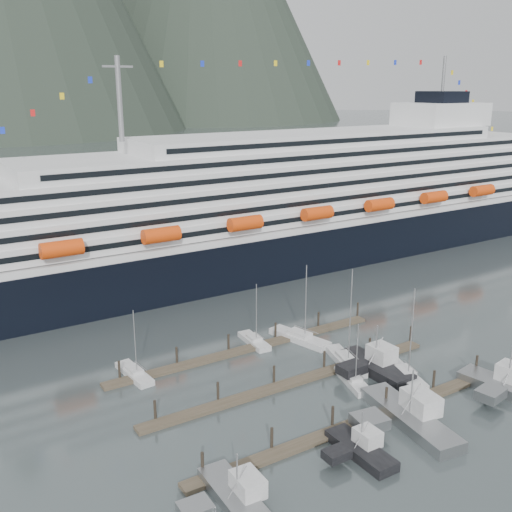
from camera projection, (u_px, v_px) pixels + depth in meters
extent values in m
plane|color=#404B4B|center=(336.00, 382.00, 85.56)|extent=(1600.00, 1600.00, 0.00)
cube|color=black|center=(270.00, 246.00, 142.01)|extent=(210.00, 28.00, 12.00)
cube|color=silver|center=(271.00, 220.00, 140.21)|extent=(205.80, 27.44, 1.50)
cube|color=silver|center=(288.00, 207.00, 142.05)|extent=(185.00, 26.00, 3.20)
cube|color=black|center=(322.00, 216.00, 131.38)|extent=(175.75, 0.20, 1.00)
cube|color=silver|center=(295.00, 193.00, 142.19)|extent=(180.00, 25.00, 3.20)
cube|color=black|center=(329.00, 200.00, 131.92)|extent=(171.00, 0.20, 1.00)
cube|color=silver|center=(302.00, 178.00, 142.32)|extent=(172.00, 24.00, 3.20)
cube|color=black|center=(335.00, 185.00, 132.47)|extent=(163.40, 0.20, 1.00)
cube|color=silver|center=(309.00, 164.00, 142.46)|extent=(160.00, 23.00, 3.20)
cube|color=black|center=(341.00, 169.00, 133.02)|extent=(152.00, 0.20, 1.00)
cube|color=silver|center=(317.00, 151.00, 142.63)|extent=(140.00, 22.00, 3.00)
cube|color=black|center=(347.00, 155.00, 133.59)|extent=(133.00, 0.20, 1.00)
cube|color=silver|center=(324.00, 138.00, 142.82)|extent=(95.00, 20.00, 3.00)
cube|color=black|center=(351.00, 140.00, 134.60)|extent=(90.25, 0.20, 1.00)
cube|color=silver|center=(440.00, 114.00, 162.01)|extent=(22.00, 16.00, 6.00)
cube|color=black|center=(442.00, 97.00, 160.77)|extent=(10.00, 10.00, 3.00)
cylinder|color=gray|center=(119.00, 99.00, 114.66)|extent=(1.00, 1.00, 16.00)
cylinder|color=gray|center=(444.00, 76.00, 159.25)|extent=(0.80, 0.80, 10.00)
cylinder|color=#E2400B|center=(62.00, 249.00, 100.33)|extent=(7.00, 2.80, 2.80)
cylinder|color=#E2400B|center=(161.00, 235.00, 109.53)|extent=(7.00, 2.80, 2.80)
cylinder|color=#E2400B|center=(245.00, 223.00, 118.72)|extent=(7.00, 2.80, 2.80)
cylinder|color=#E2400B|center=(317.00, 213.00, 127.92)|extent=(7.00, 2.80, 2.80)
cylinder|color=#E2400B|center=(380.00, 205.00, 137.11)|extent=(7.00, 2.80, 2.80)
cylinder|color=#E2400B|center=(434.00, 197.00, 146.31)|extent=(7.00, 2.80, 2.80)
cylinder|color=#E2400B|center=(482.00, 190.00, 155.50)|extent=(7.00, 2.80, 2.80)
cube|color=#41382A|center=(356.00, 423.00, 74.80)|extent=(48.00, 2.00, 0.50)
cylinder|color=black|center=(202.00, 465.00, 64.65)|extent=(0.36, 0.36, 3.20)
cylinder|color=black|center=(272.00, 440.00, 69.24)|extent=(0.36, 0.36, 3.20)
cylinder|color=black|center=(332.00, 418.00, 73.84)|extent=(0.36, 0.36, 3.20)
cylinder|color=black|center=(386.00, 398.00, 78.44)|extent=(0.36, 0.36, 3.20)
cylinder|color=black|center=(434.00, 381.00, 83.04)|extent=(0.36, 0.36, 3.20)
cylinder|color=black|center=(476.00, 365.00, 87.64)|extent=(0.36, 0.36, 3.20)
cube|color=#41382A|center=(296.00, 381.00, 85.38)|extent=(48.00, 2.00, 0.50)
cylinder|color=black|center=(155.00, 412.00, 75.23)|extent=(0.36, 0.36, 3.20)
cylinder|color=black|center=(218.00, 393.00, 79.83)|extent=(0.36, 0.36, 3.20)
cylinder|color=black|center=(274.00, 376.00, 84.43)|extent=(0.36, 0.36, 3.20)
cylinder|color=black|center=(324.00, 361.00, 89.02)|extent=(0.36, 0.36, 3.20)
cylinder|color=black|center=(369.00, 347.00, 93.62)|extent=(0.36, 0.36, 3.20)
cylinder|color=black|center=(411.00, 335.00, 98.22)|extent=(0.36, 0.36, 3.20)
cube|color=#41382A|center=(248.00, 349.00, 95.96)|extent=(48.00, 2.00, 0.50)
cylinder|color=black|center=(119.00, 371.00, 85.81)|extent=(0.36, 0.36, 3.20)
cylinder|color=black|center=(177.00, 357.00, 90.41)|extent=(0.36, 0.36, 3.20)
cylinder|color=black|center=(229.00, 344.00, 95.01)|extent=(0.36, 0.36, 3.20)
cylinder|color=black|center=(276.00, 332.00, 99.61)|extent=(0.36, 0.36, 3.20)
cylinder|color=black|center=(318.00, 321.00, 104.21)|extent=(0.36, 0.36, 3.20)
cylinder|color=black|center=(358.00, 311.00, 108.80)|extent=(0.36, 0.36, 3.20)
cube|color=#B5B5B5|center=(353.00, 382.00, 85.15)|extent=(4.47, 8.60, 1.22)
cube|color=#B5B5B5|center=(353.00, 377.00, 84.94)|extent=(2.48, 3.27, 0.70)
cylinder|color=gray|center=(357.00, 353.00, 83.04)|extent=(0.14, 0.14, 8.69)
cube|color=#B5B5B5|center=(345.00, 362.00, 91.22)|extent=(5.36, 10.83, 1.34)
cube|color=#B5B5B5|center=(345.00, 357.00, 90.98)|extent=(2.88, 4.08, 0.77)
cylinder|color=gray|center=(350.00, 317.00, 88.07)|extent=(0.15, 0.15, 14.55)
cube|color=#B5B5B5|center=(134.00, 375.00, 87.32)|extent=(2.91, 8.85, 1.22)
cube|color=#B5B5B5|center=(134.00, 370.00, 87.12)|extent=(1.97, 3.17, 0.70)
cylinder|color=gray|center=(135.00, 342.00, 85.15)|extent=(0.14, 0.14, 9.79)
cube|color=#B5B5B5|center=(254.00, 342.00, 98.34)|extent=(2.82, 7.93, 1.21)
cube|color=#B5B5B5|center=(254.00, 338.00, 98.13)|extent=(1.93, 2.85, 0.69)
cylinder|color=gray|center=(256.00, 313.00, 96.18)|extent=(0.14, 0.14, 9.77)
cube|color=#B5B5B5|center=(300.00, 339.00, 99.43)|extent=(5.56, 11.60, 1.50)
cube|color=#B5B5B5|center=(300.00, 334.00, 99.16)|extent=(3.08, 4.36, 0.86)
cylinder|color=gray|center=(306.00, 302.00, 96.78)|extent=(0.17, 0.17, 12.42)
cube|color=#B5B5B5|center=(405.00, 377.00, 86.73)|extent=(5.21, 9.41, 1.41)
cube|color=#B5B5B5|center=(405.00, 371.00, 86.48)|extent=(2.87, 3.62, 0.80)
cylinder|color=gray|center=(412.00, 333.00, 83.90)|extent=(0.16, 0.16, 13.15)
cube|color=gray|center=(237.00, 503.00, 60.38)|extent=(3.82, 12.26, 1.87)
cube|color=gray|center=(195.00, 509.00, 57.85)|extent=(3.28, 2.79, 1.12)
cube|color=#B5B5B5|center=(248.00, 484.00, 60.47)|extent=(2.75, 3.74, 2.06)
cube|color=black|center=(248.00, 478.00, 60.26)|extent=(2.56, 3.49, 0.47)
cylinder|color=gray|center=(237.00, 474.00, 59.45)|extent=(0.15, 0.15, 4.67)
cube|color=black|center=(361.00, 452.00, 68.77)|extent=(3.11, 9.48, 1.72)
cube|color=black|center=(337.00, 454.00, 66.65)|extent=(2.93, 2.09, 1.03)
cube|color=#B5B5B5|center=(368.00, 437.00, 68.81)|extent=(2.41, 2.84, 1.90)
cube|color=black|center=(368.00, 432.00, 68.62)|extent=(2.24, 2.65, 0.43)
cylinder|color=gray|center=(362.00, 428.00, 67.92)|extent=(0.14, 0.14, 4.31)
cube|color=gray|center=(409.00, 421.00, 75.14)|extent=(6.26, 16.35, 2.28)
cube|color=gray|center=(370.00, 421.00, 72.35)|extent=(4.32, 4.01, 1.37)
cube|color=#B5B5B5|center=(421.00, 402.00, 75.14)|extent=(3.82, 5.18, 2.50)
cube|color=black|center=(421.00, 396.00, 74.89)|extent=(3.55, 4.83, 0.57)
cylinder|color=gray|center=(412.00, 391.00, 73.98)|extent=(0.18, 0.18, 5.69)
cube|color=gray|center=(507.00, 391.00, 82.56)|extent=(6.33, 13.71, 2.20)
cube|color=gray|center=(490.00, 394.00, 78.90)|extent=(4.21, 3.54, 1.32)
cylinder|color=gray|center=(510.00, 364.00, 81.44)|extent=(0.18, 0.18, 5.50)
cube|color=black|center=(375.00, 369.00, 88.69)|extent=(4.51, 12.60, 2.27)
cube|color=black|center=(352.00, 369.00, 85.73)|extent=(3.95, 2.87, 1.36)
cube|color=#B5B5B5|center=(382.00, 354.00, 88.74)|extent=(3.30, 3.85, 2.49)
cube|color=black|center=(382.00, 348.00, 88.49)|extent=(3.07, 3.59, 0.57)
cylinder|color=gray|center=(376.00, 344.00, 87.53)|extent=(0.18, 0.18, 5.67)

